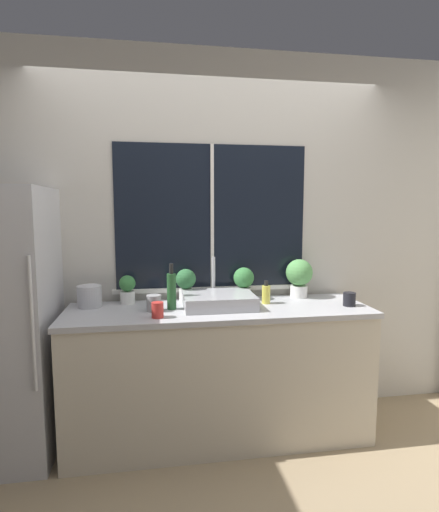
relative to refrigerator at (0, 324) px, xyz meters
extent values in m
plane|color=#937F60|center=(1.39, -0.34, -0.85)|extent=(14.00, 14.00, 0.00)
cube|color=#BCB7AD|center=(1.39, 0.32, 0.50)|extent=(8.00, 0.06, 2.70)
cube|color=black|center=(1.39, 0.28, 0.66)|extent=(1.40, 0.01, 1.04)
cube|color=silver|center=(1.39, 0.28, 0.66)|extent=(0.02, 0.01, 1.04)
cube|color=silver|center=(1.39, 0.28, 0.12)|extent=(1.46, 0.04, 0.03)
cube|color=#BCB7AD|center=(3.38, 1.16, 0.50)|extent=(0.06, 7.00, 2.70)
cube|color=beige|center=(1.39, -0.05, -0.41)|extent=(2.00, 0.59, 0.87)
cube|color=#ADADB2|center=(1.39, -0.05, 0.04)|extent=(2.03, 0.62, 0.03)
cube|color=#B7B7BC|center=(0.00, 0.00, 0.00)|extent=(0.65, 0.69, 1.70)
cylinder|color=silver|center=(0.30, -0.36, 0.08)|extent=(0.02, 0.02, 0.76)
cube|color=#ADADB2|center=(1.39, -0.02, 0.10)|extent=(0.47, 0.39, 0.09)
cylinder|color=#B7B7BC|center=(1.39, 0.21, 0.07)|extent=(0.04, 0.04, 0.03)
cylinder|color=#B7B7BC|center=(1.39, 0.21, 0.23)|extent=(0.02, 0.02, 0.28)
cylinder|color=white|center=(0.77, 0.18, 0.10)|extent=(0.10, 0.10, 0.09)
sphere|color=#387A3D|center=(0.77, 0.18, 0.20)|extent=(0.11, 0.11, 0.11)
cylinder|color=white|center=(1.18, 0.18, 0.10)|extent=(0.10, 0.10, 0.09)
sphere|color=#2D6638|center=(1.18, 0.18, 0.22)|extent=(0.14, 0.14, 0.14)
cylinder|color=white|center=(1.61, 0.18, 0.10)|extent=(0.10, 0.10, 0.08)
sphere|color=#387A3D|center=(1.61, 0.18, 0.22)|extent=(0.15, 0.15, 0.15)
cylinder|color=white|center=(2.03, 0.18, 0.10)|extent=(0.13, 0.13, 0.09)
sphere|color=#569951|center=(2.03, 0.18, 0.25)|extent=(0.20, 0.20, 0.20)
cylinder|color=#DBD14C|center=(1.73, 0.02, 0.12)|extent=(0.06, 0.06, 0.13)
cylinder|color=black|center=(1.73, 0.02, 0.20)|extent=(0.03, 0.03, 0.04)
cylinder|color=#235128|center=(1.07, -0.03, 0.18)|extent=(0.06, 0.06, 0.24)
cylinder|color=black|center=(1.07, -0.03, 0.33)|extent=(0.03, 0.03, 0.07)
cylinder|color=#B72D28|center=(0.98, -0.23, 0.11)|extent=(0.07, 0.07, 0.10)
cylinder|color=gray|center=(0.96, -0.06, 0.11)|extent=(0.09, 0.09, 0.10)
cylinder|color=black|center=(2.27, -0.14, 0.10)|extent=(0.08, 0.08, 0.09)
cylinder|color=#B2B2B7|center=(0.53, 0.12, 0.13)|extent=(0.16, 0.16, 0.14)
cone|color=#B2B2B7|center=(0.53, 0.12, 0.21)|extent=(0.14, 0.14, 0.02)
camera|label=1|loc=(0.97, -2.63, 0.72)|focal=28.00mm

